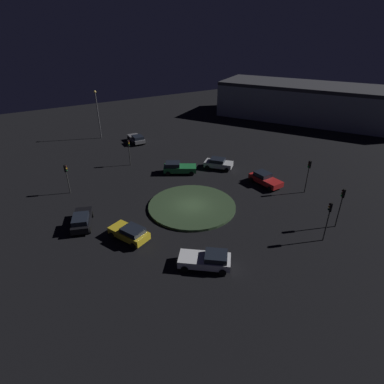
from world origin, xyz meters
TOP-DOWN VIEW (x-y plane):
  - ground_plane at (0.00, 0.00)m, footprint 116.65×116.65m
  - roundabout_island at (0.00, 0.00)m, footprint 9.98×9.98m
  - car_black at (-11.73, 2.51)m, footprint 3.08×4.60m
  - car_green at (3.14, 8.93)m, footprint 4.83×3.93m
  - car_yellow at (-8.29, -2.15)m, footprint 3.29×4.42m
  - car_silver at (8.87, 7.39)m, footprint 4.02×4.23m
  - car_white at (-4.04, -9.21)m, footprint 4.66×4.23m
  - car_red at (11.09, 0.06)m, footprint 2.31×4.56m
  - car_grey at (2.92, 23.82)m, footprint 2.27×4.59m
  - traffic_light_northwest at (-11.22, 10.63)m, footprint 0.39×0.38m
  - traffic_light_southeast at (10.71, -10.98)m, footprint 0.39×0.39m
  - traffic_light_southeast_near at (7.68, -11.89)m, footprint 0.37×0.40m
  - traffic_light_east at (13.81, -4.18)m, footprint 0.39×0.35m
  - traffic_light_north at (-1.65, 15.01)m, footprint 0.32×0.37m
  - streetlamp_north at (-1.70, 29.53)m, footprint 0.45×0.45m
  - store_building at (40.96, 18.68)m, footprint 30.80×39.36m

SIDE VIEW (x-z plane):
  - ground_plane at x=0.00m, z-range 0.00..0.00m
  - roundabout_island at x=0.00m, z-range 0.00..0.27m
  - car_white at x=-4.04m, z-range 0.02..1.48m
  - car_grey at x=2.92m, z-range 0.04..1.48m
  - car_red at x=11.09m, z-range 0.01..1.52m
  - car_black at x=-11.73m, z-range 0.03..1.51m
  - car_silver at x=8.87m, z-range 0.03..1.51m
  - car_yellow at x=-8.29m, z-range 0.03..1.52m
  - car_green at x=3.14m, z-range 0.01..1.59m
  - traffic_light_northwest at x=-11.22m, z-range 0.81..4.57m
  - traffic_light_north at x=-1.65m, z-range 0.83..4.70m
  - traffic_light_southeast_near at x=7.68m, z-range 0.89..5.10m
  - traffic_light_east at x=13.81m, z-range 0.89..5.11m
  - traffic_light_southeast at x=10.71m, z-range 0.92..5.28m
  - store_building at x=40.96m, z-range 0.00..7.36m
  - streetlamp_north at x=-1.70m, z-range 0.89..9.34m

